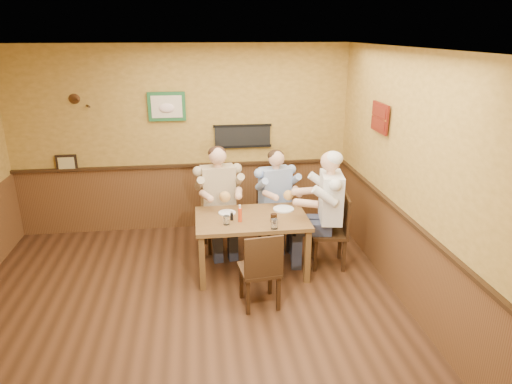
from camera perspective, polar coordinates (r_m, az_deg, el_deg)
room at (r=4.64m, az=-8.22°, el=3.37°), size 5.02×5.03×2.81m
dining_table at (r=5.77m, az=-0.56°, el=-3.99°), size 1.40×0.90×0.75m
chair_back_left at (r=6.47m, az=-4.66°, el=-3.18°), size 0.49×0.49×0.94m
chair_back_right at (r=6.63m, az=2.35°, el=-2.82°), size 0.50×0.50×0.88m
chair_right_end at (r=6.05m, az=9.11°, el=-4.82°), size 0.52×0.52×0.98m
chair_near_side at (r=5.16m, az=0.43°, el=-9.45°), size 0.47×0.47×0.93m
diner_tan_shirt at (r=6.39m, az=-4.71°, el=-1.51°), size 0.70×0.70×1.35m
diner_blue_polo at (r=6.56m, az=2.37°, el=-1.29°), size 0.71×0.71×1.26m
diner_white_elder at (r=5.97m, az=9.22°, el=-2.99°), size 0.74×0.74×1.40m
water_glass_left at (r=5.51m, az=-3.72°, el=-3.53°), size 0.09×0.09×0.11m
water_glass_mid at (r=5.39m, az=2.30°, el=-4.01°), size 0.09×0.09×0.12m
cola_tumbler at (r=5.58m, az=2.23°, el=-3.27°), size 0.10×0.10×0.11m
hot_sauce_bottle at (r=5.57m, az=-2.02°, el=-2.79°), size 0.06×0.06×0.20m
salt_shaker at (r=5.74m, az=-3.03°, el=-2.72°), size 0.04×0.04×0.08m
pepper_shaker at (r=5.64m, az=-3.06°, el=-3.09°), size 0.05×0.05×0.09m
plate_far_left at (r=5.86m, az=-3.64°, el=-2.60°), size 0.28×0.28×0.01m
plate_far_right at (r=5.98m, az=3.46°, el=-2.13°), size 0.35×0.35×0.02m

